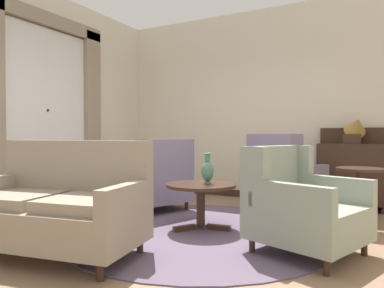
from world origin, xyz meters
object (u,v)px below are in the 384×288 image
settee (57,208)px  sideboard (352,172)px  armchair_near_sideboard (283,180)px  side_table (360,192)px  porcelain_vase (208,170)px  armchair_far_left (301,207)px  armchair_beside_settee (156,181)px  coffee_table (201,193)px  gramophone (355,128)px

settee → sideboard: 4.14m
armchair_near_sideboard → sideboard: 1.13m
settee → side_table: size_ratio=2.40×
settee → sideboard: sideboard is taller
porcelain_vase → armchair_far_left: (1.14, -0.37, -0.26)m
armchair_beside_settee → armchair_near_sideboard: bearing=132.8°
armchair_beside_settee → coffee_table: bearing=79.0°
porcelain_vase → armchair_near_sideboard: size_ratio=0.32×
coffee_table → gramophone: bearing=52.7°
armchair_beside_settee → gramophone: size_ratio=2.32×
armchair_near_sideboard → armchair_far_left: (0.56, -1.63, -0.04)m
settee → gramophone: gramophone is taller
armchair_beside_settee → side_table: 2.67m
armchair_far_left → armchair_near_sideboard: bearing=38.8°
sideboard → gramophone: 0.65m
armchair_near_sideboard → armchair_far_left: armchair_near_sideboard is taller
porcelain_vase → side_table: size_ratio=0.50×
settee → side_table: settee is taller
porcelain_vase → gramophone: size_ratio=0.75×
side_table → armchair_beside_settee: bearing=-174.4°
coffee_table → settee: (-0.75, -1.43, 0.00)m
coffee_table → sideboard: (1.47, 2.07, 0.12)m
settee → armchair_near_sideboard: 3.07m
armchair_near_sideboard → side_table: bearing=-177.0°
coffee_table → porcelain_vase: (0.06, 0.06, 0.26)m
sideboard → armchair_beside_settee: bearing=-149.6°
armchair_beside_settee → armchair_far_left: (2.22, -0.93, -0.02)m
settee → armchair_far_left: 2.24m
armchair_near_sideboard → armchair_far_left: size_ratio=0.99×
porcelain_vase → armchair_far_left: armchair_far_left is taller
settee → armchair_near_sideboard: armchair_near_sideboard is taller
armchair_near_sideboard → sideboard: bearing=-111.1°
armchair_near_sideboard → armchair_beside_settee: 1.80m
settee → armchair_near_sideboard: (1.38, 2.74, 0.04)m
armchair_near_sideboard → armchair_beside_settee: (-1.66, -0.70, -0.03)m
porcelain_vase → sideboard: 2.46m
coffee_table → sideboard: size_ratio=0.67×
coffee_table → porcelain_vase: bearing=44.4°
coffee_table → armchair_far_left: size_ratio=0.72×
coffee_table → side_table: 1.85m
coffee_table → armchair_beside_settee: size_ratio=0.74×
armchair_far_left → sideboard: (0.27, 2.38, 0.13)m
gramophone → armchair_far_left: bearing=-97.9°
porcelain_vase → sideboard: sideboard is taller
armchair_far_left → sideboard: 2.40m
armchair_beside_settee → side_table: bearing=115.4°
sideboard → settee: bearing=-122.4°
armchair_beside_settee → gramophone: bearing=138.2°
side_table → sideboard: size_ratio=0.59×
settee → sideboard: bearing=47.9°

